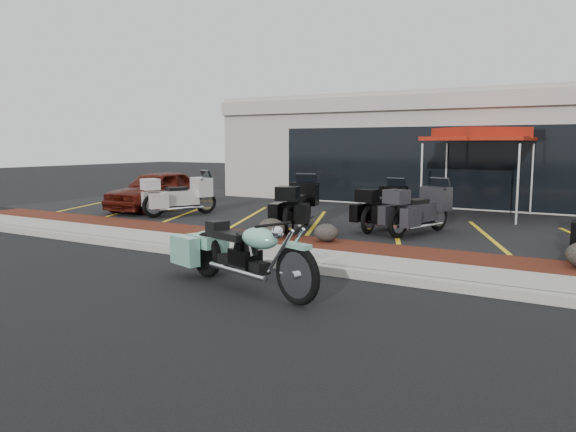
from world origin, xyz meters
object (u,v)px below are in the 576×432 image
Objects in this scene: traffic_cone at (415,211)px; popup_canopy at (480,136)px; parked_car at (157,190)px; hero_cruiser at (297,266)px; touring_white at (206,192)px.

popup_canopy is at bearing 50.78° from traffic_cone.
hero_cruiser is at bearing -39.46° from parked_car.
popup_canopy is (9.06, 3.69, 1.68)m from parked_car.
hero_cruiser is 10.37m from popup_canopy.
popup_canopy reaches higher than touring_white.
traffic_cone is at bearing -45.72° from touring_white.
popup_canopy reaches higher than parked_car.
popup_canopy reaches higher than traffic_cone.
hero_cruiser reaches higher than traffic_cone.
parked_car reaches higher than hero_cruiser.
touring_white is (-6.94, 6.54, 0.24)m from hero_cruiser.
hero_cruiser is 7.28× the size of traffic_cone.
parked_car is at bearing -170.88° from popup_canopy.
popup_canopy is (0.18, 10.19, 1.89)m from hero_cruiser.
popup_canopy reaches higher than hero_cruiser.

